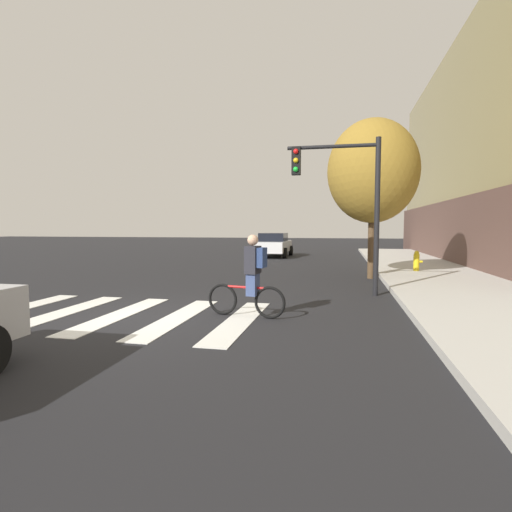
% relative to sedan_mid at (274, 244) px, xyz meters
% --- Properties ---
extents(ground_plane, '(120.00, 120.00, 0.00)m').
position_rel_sedan_mid_xyz_m(ground_plane, '(-0.04, -17.06, -0.76)').
color(ground_plane, black).
extents(crosswalk_stripes, '(5.74, 3.68, 0.01)m').
position_rel_sedan_mid_xyz_m(crosswalk_stripes, '(-0.44, -17.06, -0.76)').
color(crosswalk_stripes, silver).
rests_on(crosswalk_stripes, ground).
extents(sedan_mid, '(2.03, 4.28, 1.48)m').
position_rel_sedan_mid_xyz_m(sedan_mid, '(0.00, 0.00, 0.00)').
color(sedan_mid, silver).
rests_on(sedan_mid, ground).
extents(cyclist, '(1.70, 0.39, 1.69)m').
position_rel_sedan_mid_xyz_m(cyclist, '(2.31, -16.69, 0.08)').
color(cyclist, black).
rests_on(cyclist, ground).
extents(traffic_light_near, '(2.47, 0.28, 4.20)m').
position_rel_sedan_mid_xyz_m(traffic_light_near, '(4.18, -13.46, 2.10)').
color(traffic_light_near, black).
rests_on(traffic_light_near, ground).
extents(fire_hydrant, '(0.33, 0.22, 0.78)m').
position_rel_sedan_mid_xyz_m(fire_hydrant, '(6.96, -8.19, -0.23)').
color(fire_hydrant, gold).
rests_on(fire_hydrant, sidewalk).
extents(street_tree_near, '(3.16, 3.16, 5.62)m').
position_rel_sedan_mid_xyz_m(street_tree_near, '(5.15, -9.77, 3.03)').
color(street_tree_near, '#4C3823').
rests_on(street_tree_near, ground).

